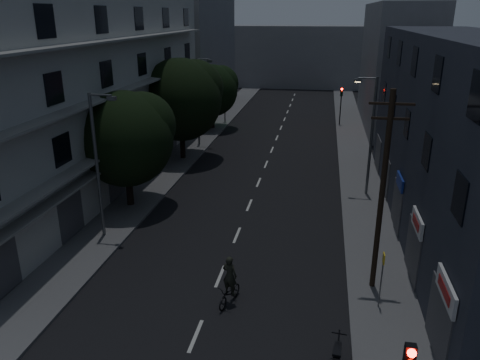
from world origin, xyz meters
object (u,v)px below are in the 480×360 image
(cyclist, at_px, (230,288))
(motorcycle, at_px, (337,358))
(utility_pole, at_px, (382,190))
(bus_stop_sign, at_px, (382,270))

(cyclist, bearing_deg, motorcycle, -19.11)
(utility_pole, bearing_deg, cyclist, -159.69)
(utility_pole, height_order, cyclist, utility_pole)
(utility_pole, relative_size, motorcycle, 4.72)
(utility_pole, bearing_deg, bus_stop_sign, -85.61)
(utility_pole, distance_m, motorcycle, 7.32)
(bus_stop_sign, bearing_deg, utility_pole, 94.39)
(bus_stop_sign, bearing_deg, motorcycle, -114.81)
(motorcycle, xyz_separation_m, cyclist, (-4.51, 3.30, 0.29))
(utility_pole, xyz_separation_m, cyclist, (-6.22, -2.30, -4.09))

